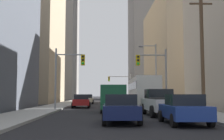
{
  "coord_description": "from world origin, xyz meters",
  "views": [
    {
      "loc": [
        -1.0,
        -3.76,
        1.52
      ],
      "look_at": [
        0.0,
        21.55,
        3.75
      ],
      "focal_mm": 44.27,
      "sensor_mm": 36.0,
      "label": 1
    }
  ],
  "objects_px": {
    "city_bus": "(142,91)",
    "traffic_signal_near_left": "(68,69)",
    "sedan_red": "(81,101)",
    "traffic_signal_near_right": "(153,69)",
    "sedan_maroon": "(108,99)",
    "traffic_signal_far_right": "(121,82)",
    "cargo_van_green": "(113,97)",
    "sedan_beige": "(87,99)",
    "sedan_navy": "(120,108)",
    "sedan_blue": "(184,109)",
    "pickup_truck_white": "(161,103)"
  },
  "relations": [
    {
      "from": "traffic_signal_near_right",
      "to": "traffic_signal_far_right",
      "type": "relative_size",
      "value": 1.0
    },
    {
      "from": "sedan_navy",
      "to": "traffic_signal_near_left",
      "type": "relative_size",
      "value": 0.71
    },
    {
      "from": "city_bus",
      "to": "traffic_signal_near_left",
      "type": "height_order",
      "value": "traffic_signal_near_left"
    },
    {
      "from": "traffic_signal_near_left",
      "to": "traffic_signal_far_right",
      "type": "height_order",
      "value": "same"
    },
    {
      "from": "cargo_van_green",
      "to": "sedan_red",
      "type": "height_order",
      "value": "cargo_van_green"
    },
    {
      "from": "sedan_blue",
      "to": "sedan_maroon",
      "type": "height_order",
      "value": "same"
    },
    {
      "from": "cargo_van_green",
      "to": "traffic_signal_near_right",
      "type": "relative_size",
      "value": 0.88
    },
    {
      "from": "city_bus",
      "to": "sedan_navy",
      "type": "bearing_deg",
      "value": -102.24
    },
    {
      "from": "city_bus",
      "to": "traffic_signal_near_left",
      "type": "xyz_separation_m",
      "value": [
        -8.12,
        -5.68,
        2.07
      ]
    },
    {
      "from": "cargo_van_green",
      "to": "sedan_beige",
      "type": "bearing_deg",
      "value": 98.87
    },
    {
      "from": "sedan_blue",
      "to": "sedan_maroon",
      "type": "distance_m",
      "value": 32.65
    },
    {
      "from": "cargo_van_green",
      "to": "traffic_signal_far_right",
      "type": "distance_m",
      "value": 36.72
    },
    {
      "from": "sedan_red",
      "to": "traffic_signal_near_right",
      "type": "bearing_deg",
      "value": -32.43
    },
    {
      "from": "sedan_red",
      "to": "traffic_signal_near_left",
      "type": "xyz_separation_m",
      "value": [
        -1.0,
        -4.68,
        3.23
      ]
    },
    {
      "from": "sedan_blue",
      "to": "traffic_signal_near_right",
      "type": "bearing_deg",
      "value": 85.81
    },
    {
      "from": "city_bus",
      "to": "traffic_signal_near_right",
      "type": "xyz_separation_m",
      "value": [
        0.24,
        -5.68,
        2.08
      ]
    },
    {
      "from": "city_bus",
      "to": "sedan_navy",
      "type": "height_order",
      "value": "city_bus"
    },
    {
      "from": "sedan_maroon",
      "to": "cargo_van_green",
      "type": "bearing_deg",
      "value": -90.21
    },
    {
      "from": "pickup_truck_white",
      "to": "sedan_maroon",
      "type": "distance_m",
      "value": 26.94
    },
    {
      "from": "pickup_truck_white",
      "to": "traffic_signal_near_right",
      "type": "bearing_deg",
      "value": 83.26
    },
    {
      "from": "sedan_blue",
      "to": "sedan_beige",
      "type": "bearing_deg",
      "value": 101.89
    },
    {
      "from": "pickup_truck_white",
      "to": "traffic_signal_near_right",
      "type": "relative_size",
      "value": 0.91
    },
    {
      "from": "city_bus",
      "to": "sedan_red",
      "type": "relative_size",
      "value": 2.71
    },
    {
      "from": "sedan_beige",
      "to": "sedan_maroon",
      "type": "height_order",
      "value": "same"
    },
    {
      "from": "city_bus",
      "to": "sedan_navy",
      "type": "xyz_separation_m",
      "value": [
        -3.89,
        -17.92,
        -1.16
      ]
    },
    {
      "from": "cargo_van_green",
      "to": "traffic_signal_far_right",
      "type": "height_order",
      "value": "traffic_signal_far_right"
    },
    {
      "from": "cargo_van_green",
      "to": "traffic_signal_near_right",
      "type": "distance_m",
      "value": 5.93
    },
    {
      "from": "traffic_signal_near_left",
      "to": "traffic_signal_near_right",
      "type": "bearing_deg",
      "value": 0.0
    },
    {
      "from": "sedan_beige",
      "to": "traffic_signal_near_right",
      "type": "xyz_separation_m",
      "value": [
        7.33,
        -17.31,
        3.24
      ]
    },
    {
      "from": "sedan_red",
      "to": "city_bus",
      "type": "bearing_deg",
      "value": 7.99
    },
    {
      "from": "cargo_van_green",
      "to": "sedan_red",
      "type": "xyz_separation_m",
      "value": [
        -3.25,
        7.98,
        -0.52
      ]
    },
    {
      "from": "traffic_signal_far_right",
      "to": "pickup_truck_white",
      "type": "bearing_deg",
      "value": -89.95
    },
    {
      "from": "sedan_red",
      "to": "traffic_signal_near_right",
      "type": "height_order",
      "value": "traffic_signal_near_right"
    },
    {
      "from": "cargo_van_green",
      "to": "traffic_signal_far_right",
      "type": "bearing_deg",
      "value": 84.95
    },
    {
      "from": "traffic_signal_near_right",
      "to": "pickup_truck_white",
      "type": "bearing_deg",
      "value": -96.74
    },
    {
      "from": "sedan_blue",
      "to": "cargo_van_green",
      "type": "bearing_deg",
      "value": 108.11
    },
    {
      "from": "sedan_maroon",
      "to": "traffic_signal_far_right",
      "type": "relative_size",
      "value": 0.7
    },
    {
      "from": "sedan_maroon",
      "to": "traffic_signal_far_right",
      "type": "xyz_separation_m",
      "value": [
        3.14,
        13.63,
        3.33
      ]
    },
    {
      "from": "sedan_blue",
      "to": "sedan_maroon",
      "type": "relative_size",
      "value": 1.01
    },
    {
      "from": "city_bus",
      "to": "sedan_navy",
      "type": "relative_size",
      "value": 2.73
    },
    {
      "from": "sedan_navy",
      "to": "traffic_signal_far_right",
      "type": "height_order",
      "value": "traffic_signal_far_right"
    },
    {
      "from": "sedan_navy",
      "to": "traffic_signal_near_right",
      "type": "distance_m",
      "value": 13.32
    },
    {
      "from": "cargo_van_green",
      "to": "sedan_beige",
      "type": "distance_m",
      "value": 20.87
    },
    {
      "from": "traffic_signal_near_left",
      "to": "sedan_blue",
      "type": "bearing_deg",
      "value": -60.25
    },
    {
      "from": "cargo_van_green",
      "to": "sedan_beige",
      "type": "xyz_separation_m",
      "value": [
        -3.22,
        20.61,
        -0.52
      ]
    },
    {
      "from": "traffic_signal_far_right",
      "to": "sedan_red",
      "type": "bearing_deg",
      "value": -102.8
    },
    {
      "from": "sedan_navy",
      "to": "traffic_signal_near_right",
      "type": "bearing_deg",
      "value": 71.39
    },
    {
      "from": "city_bus",
      "to": "pickup_truck_white",
      "type": "bearing_deg",
      "value": -92.74
    },
    {
      "from": "sedan_blue",
      "to": "sedan_navy",
      "type": "relative_size",
      "value": 1.01
    },
    {
      "from": "sedan_blue",
      "to": "traffic_signal_near_left",
      "type": "distance_m",
      "value": 15.28
    }
  ]
}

